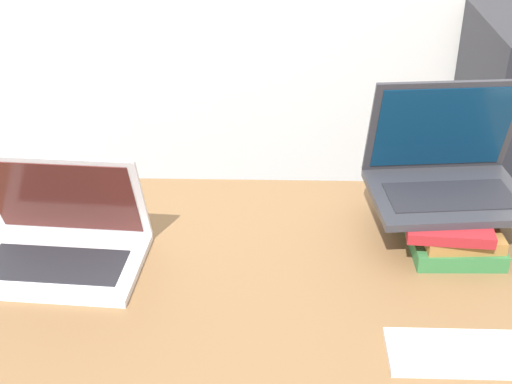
% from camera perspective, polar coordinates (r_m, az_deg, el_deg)
% --- Properties ---
extents(desk, '(1.63, 0.75, 0.75)m').
position_cam_1_polar(desk, '(1.46, 1.10, -8.82)').
color(desk, brown).
rests_on(desk, ground_plane).
extents(laptop_left, '(0.35, 0.25, 0.23)m').
position_cam_1_polar(laptop_left, '(1.47, -15.46, -3.82)').
color(laptop_left, silver).
rests_on(laptop_left, desk).
extents(book_stack, '(0.20, 0.29, 0.08)m').
position_cam_1_polar(book_stack, '(1.55, 15.06, -2.17)').
color(book_stack, '#33753D').
rests_on(book_stack, desk).
extents(laptop_on_books, '(0.34, 0.27, 0.24)m').
position_cam_1_polar(laptop_on_books, '(1.53, 14.94, 1.50)').
color(laptop_on_books, '#333338').
rests_on(laptop_on_books, book_stack).
extents(wireless_keyboard, '(0.27, 0.11, 0.01)m').
position_cam_1_polar(wireless_keyboard, '(1.27, 16.57, -12.24)').
color(wireless_keyboard, silver).
rests_on(wireless_keyboard, desk).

